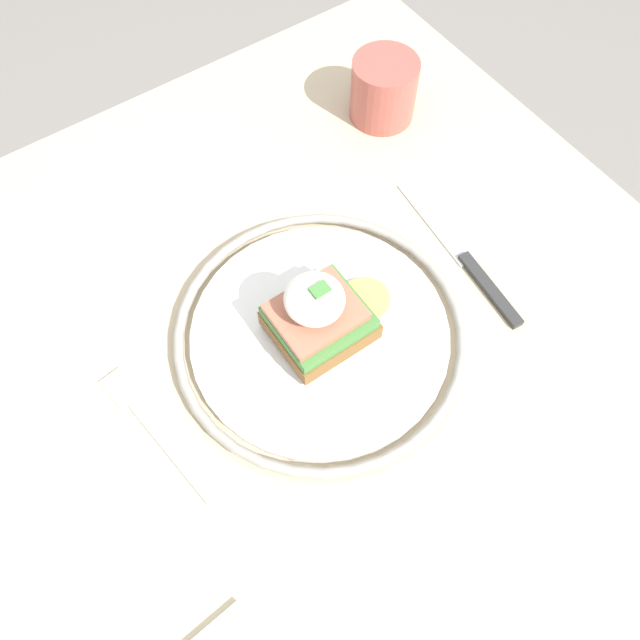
{
  "coord_description": "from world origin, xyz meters",
  "views": [
    {
      "loc": [
        -0.13,
        -0.18,
        1.29
      ],
      "look_at": [
        0.02,
        0.04,
        0.78
      ],
      "focal_mm": 35.0,
      "sensor_mm": 36.0,
      "label": 1
    }
  ],
  "objects_px": {
    "cup": "(384,89)",
    "knife": "(467,262)",
    "plate": "(320,333)",
    "sandwich": "(319,315)",
    "fork": "(153,428)"
  },
  "relations": [
    {
      "from": "plate",
      "to": "sandwich",
      "type": "height_order",
      "value": "sandwich"
    },
    {
      "from": "cup",
      "to": "knife",
      "type": "bearing_deg",
      "value": -104.25
    },
    {
      "from": "fork",
      "to": "knife",
      "type": "xyz_separation_m",
      "value": [
        0.35,
        -0.02,
        0.0
      ]
    },
    {
      "from": "plate",
      "to": "sandwich",
      "type": "bearing_deg",
      "value": 114.16
    },
    {
      "from": "sandwich",
      "to": "knife",
      "type": "height_order",
      "value": "sandwich"
    },
    {
      "from": "knife",
      "to": "cup",
      "type": "xyz_separation_m",
      "value": [
        0.06,
        0.22,
        0.03
      ]
    },
    {
      "from": "sandwich",
      "to": "fork",
      "type": "height_order",
      "value": "sandwich"
    },
    {
      "from": "fork",
      "to": "knife",
      "type": "height_order",
      "value": "knife"
    },
    {
      "from": "sandwich",
      "to": "cup",
      "type": "bearing_deg",
      "value": 41.43
    },
    {
      "from": "cup",
      "to": "fork",
      "type": "bearing_deg",
      "value": -154.3
    },
    {
      "from": "plate",
      "to": "cup",
      "type": "relative_size",
      "value": 3.68
    },
    {
      "from": "knife",
      "to": "sandwich",
      "type": "bearing_deg",
      "value": 174.43
    },
    {
      "from": "sandwich",
      "to": "knife",
      "type": "relative_size",
      "value": 0.6
    },
    {
      "from": "plate",
      "to": "fork",
      "type": "relative_size",
      "value": 1.76
    },
    {
      "from": "knife",
      "to": "cup",
      "type": "relative_size",
      "value": 2.7
    }
  ]
}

